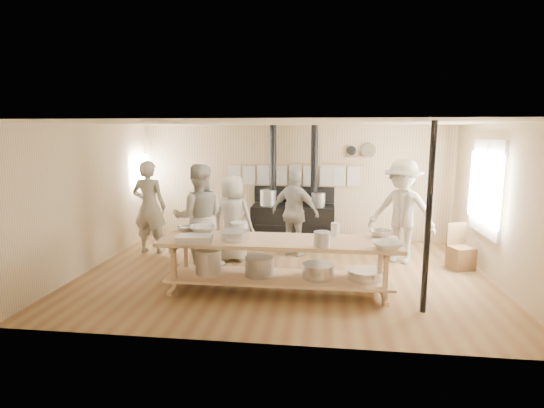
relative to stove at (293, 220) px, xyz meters
name	(u,v)px	position (x,y,z in m)	size (l,w,h in m)	color
ground	(284,274)	(0.01, -2.12, -0.52)	(7.00, 7.00, 0.00)	brown
room_shell	(284,182)	(0.01, -2.12, 1.10)	(7.00, 7.00, 7.00)	tan
window_right	(487,188)	(3.48, -1.52, 0.98)	(0.09, 1.50, 1.65)	beige
left_opening	(140,170)	(-3.44, -0.12, 1.08)	(0.00, 0.90, 0.90)	white
stove	(293,220)	(0.00, 0.00, 0.00)	(1.90, 0.75, 2.60)	black
towel_rail	(294,173)	(0.01, 0.28, 1.03)	(3.00, 0.04, 0.47)	tan
back_wall_shelf	(361,153)	(1.47, 0.32, 1.48)	(0.63, 0.14, 0.32)	tan
prep_table	(278,260)	(0.00, -3.02, 0.00)	(3.60, 0.90, 0.85)	tan
support_post	(428,220)	(2.06, -3.47, 0.78)	(0.08, 0.08, 2.60)	black
cook_far_left	(149,207)	(-2.84, -1.09, 0.43)	(0.69, 0.45, 1.90)	#B1AE9D
cook_left	(199,217)	(-1.53, -2.01, 0.43)	(0.93, 0.72, 1.91)	#B1AE9D
cook_center	(233,218)	(-1.04, -1.43, 0.31)	(0.81, 0.53, 1.65)	#B1AE9D
cook_right	(295,213)	(0.11, -0.95, 0.35)	(1.02, 0.42, 1.74)	#B1AE9D
cook_by_window	(402,212)	(2.13, -1.17, 0.46)	(1.27, 0.73, 1.96)	#B1AE9D
chair	(460,256)	(3.15, -1.43, -0.28)	(0.48, 0.48, 0.82)	brown
bowl_white_a	(203,229)	(-1.27, -2.69, 0.38)	(0.42, 0.42, 0.10)	white
bowl_steel_a	(186,229)	(-1.54, -2.69, 0.37)	(0.29, 0.29, 0.09)	silver
bowl_white_b	(387,245)	(1.56, -3.35, 0.38)	(0.41, 0.41, 0.10)	white
bowl_steel_b	(381,234)	(1.56, -2.69, 0.38)	(0.35, 0.35, 0.11)	silver
roasting_pan	(195,239)	(-1.20, -3.35, 0.38)	(0.49, 0.33, 0.11)	#B2B2B7
mixing_bowl_large	(235,235)	(-0.65, -3.11, 0.40)	(0.43, 0.43, 0.14)	silver
bucket_galv	(322,239)	(0.66, -3.35, 0.44)	(0.24, 0.24, 0.22)	gray
deep_bowl_enamel	(239,228)	(-0.67, -2.69, 0.42)	(0.28, 0.28, 0.18)	white
pitcher	(335,229)	(0.86, -2.69, 0.43)	(0.13, 0.13, 0.21)	white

